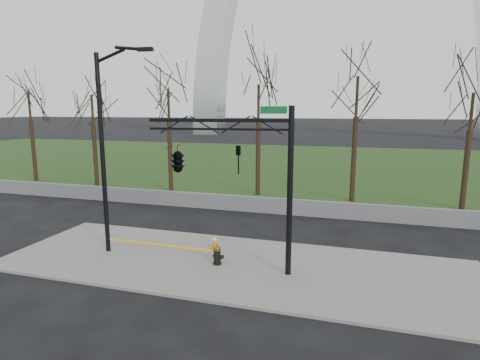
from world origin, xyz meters
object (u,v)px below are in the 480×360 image
(fire_hydrant, at_px, (217,255))
(traffic_signal_mast, at_px, (198,159))
(traffic_cone, at_px, (215,242))
(street_light, at_px, (107,140))

(fire_hydrant, relative_size, traffic_signal_mast, 0.13)
(traffic_signal_mast, bearing_deg, traffic_cone, 89.28)
(fire_hydrant, bearing_deg, traffic_signal_mast, -124.65)
(traffic_cone, relative_size, street_light, 0.07)
(traffic_signal_mast, bearing_deg, fire_hydrant, 35.15)
(traffic_cone, distance_m, traffic_signal_mast, 4.26)
(fire_hydrant, xyz_separation_m, traffic_cone, (-0.70, 1.57, -0.06))
(fire_hydrant, distance_m, street_light, 6.25)
(traffic_cone, relative_size, traffic_signal_mast, 0.10)
(street_light, bearing_deg, traffic_cone, 16.30)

